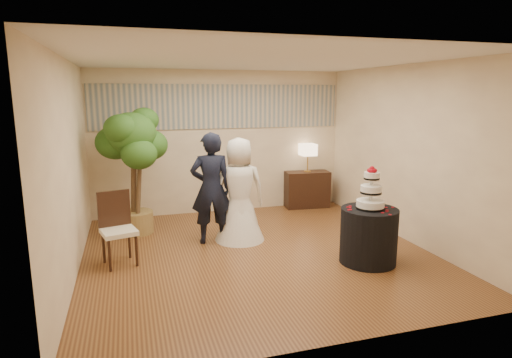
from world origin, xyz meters
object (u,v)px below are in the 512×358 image
object	(u,v)px
console	(307,189)
table_lamp	(308,158)
bride	(239,190)
side_chair	(119,230)
cake_table	(369,236)
wedding_cake	(371,188)
groom	(211,188)
ficus_tree	(133,171)

from	to	relation	value
console	table_lamp	xyz separation A→B (m)	(0.00, 0.00, 0.67)
bride	side_chair	bearing A→B (deg)	18.88
cake_table	side_chair	bearing A→B (deg)	164.67
console	side_chair	xyz separation A→B (m)	(-3.73, -2.13, 0.13)
bride	wedding_cake	xyz separation A→B (m)	(1.49, -1.45, 0.24)
groom	ficus_tree	distance (m)	1.45
ficus_tree	console	bearing A→B (deg)	12.05
table_lamp	side_chair	size ratio (longest dim) A/B	0.57
table_lamp	ficus_tree	bearing A→B (deg)	-167.95
cake_table	console	xyz separation A→B (m)	(0.39, 3.05, -0.01)
side_chair	groom	bearing A→B (deg)	6.51
wedding_cake	ficus_tree	bearing A→B (deg)	143.35
wedding_cake	ficus_tree	distance (m)	3.86
table_lamp	side_chair	world-z (taller)	table_lamp
wedding_cake	cake_table	bearing A→B (deg)	0.00
bride	ficus_tree	bearing A→B (deg)	-25.13
bride	table_lamp	size ratio (longest dim) A/B	2.89
ficus_tree	table_lamp	bearing A→B (deg)	12.05
cake_table	ficus_tree	size ratio (longest dim) A/B	0.36
cake_table	console	size ratio (longest dim) A/B	0.87
wedding_cake	groom	bearing A→B (deg)	143.16
cake_table	side_chair	size ratio (longest dim) A/B	0.77
groom	side_chair	bearing A→B (deg)	27.20
groom	table_lamp	bearing A→B (deg)	-139.51
bride	cake_table	world-z (taller)	bride
cake_table	table_lamp	distance (m)	3.14
side_chair	wedding_cake	bearing A→B (deg)	-29.85
groom	table_lamp	distance (m)	2.83
table_lamp	ficus_tree	world-z (taller)	ficus_tree
ficus_tree	side_chair	world-z (taller)	ficus_tree
cake_table	side_chair	xyz separation A→B (m)	(-3.35, 0.92, 0.12)
console	side_chair	world-z (taller)	side_chair
ficus_tree	cake_table	bearing A→B (deg)	-36.65
cake_table	wedding_cake	size ratio (longest dim) A/B	1.31
bride	table_lamp	distance (m)	2.48
cake_table	ficus_tree	bearing A→B (deg)	143.35
console	table_lamp	size ratio (longest dim) A/B	1.56
groom	cake_table	xyz separation A→B (m)	(1.94, -1.46, -0.49)
bride	console	xyz separation A→B (m)	(1.88, 1.60, -0.46)
bride	ficus_tree	distance (m)	1.84
bride	wedding_cake	distance (m)	2.09
console	wedding_cake	bearing A→B (deg)	-92.07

